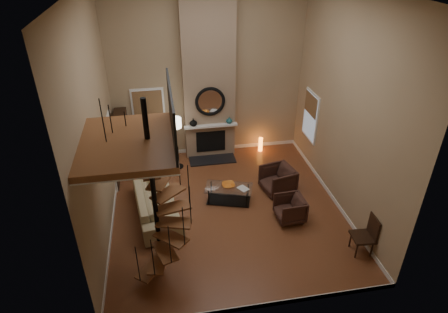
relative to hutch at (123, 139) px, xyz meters
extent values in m
cube|color=brown|center=(2.75, -2.76, -0.95)|extent=(6.00, 6.50, 0.01)
cube|color=tan|center=(2.75, 0.49, 1.80)|extent=(6.00, 0.02, 5.50)
cube|color=tan|center=(2.75, -6.01, 1.80)|extent=(6.00, 0.02, 5.50)
cube|color=tan|center=(-0.25, -2.76, 1.80)|extent=(0.02, 6.50, 5.50)
cube|color=tan|center=(5.75, -2.76, 1.80)|extent=(0.02, 6.50, 5.50)
cube|color=white|center=(2.75, 0.48, -0.89)|extent=(6.00, 0.02, 0.12)
cube|color=white|center=(2.75, -6.00, -0.89)|extent=(6.00, 0.02, 0.12)
cube|color=white|center=(-0.24, -2.76, -0.89)|extent=(0.02, 6.50, 0.12)
cube|color=white|center=(5.74, -2.76, -0.89)|extent=(0.02, 6.50, 0.12)
cube|color=#8F765D|center=(2.75, 0.30, 1.80)|extent=(1.60, 0.38, 5.50)
cube|color=black|center=(2.75, -0.19, -0.93)|extent=(1.50, 0.60, 0.04)
cube|color=black|center=(2.75, 0.10, -0.40)|extent=(0.95, 0.02, 0.72)
cube|color=white|center=(2.75, 0.02, 0.20)|extent=(1.70, 0.18, 0.06)
torus|color=black|center=(2.75, 0.08, 1.00)|extent=(0.94, 0.10, 0.94)
cylinder|color=white|center=(2.75, 0.09, 1.00)|extent=(0.80, 0.01, 0.80)
imported|color=black|center=(2.20, 0.06, 0.35)|extent=(0.24, 0.24, 0.25)
imported|color=#195258|center=(3.35, 0.06, 0.33)|extent=(0.20, 0.20, 0.21)
cube|color=white|center=(0.85, 0.47, 0.65)|extent=(1.02, 0.04, 1.52)
cube|color=#8C9EB2|center=(0.85, 0.44, 0.65)|extent=(0.90, 0.01, 1.40)
cube|color=olive|center=(0.85, 0.43, 0.86)|extent=(0.90, 0.01, 0.98)
cube|color=white|center=(5.73, -0.76, 0.65)|extent=(0.04, 1.02, 1.52)
cube|color=#8C9EB2|center=(5.70, -0.76, 0.65)|extent=(0.01, 0.90, 1.40)
cube|color=olive|center=(5.69, -0.76, 1.03)|extent=(0.01, 0.90, 0.63)
cube|color=white|center=(-0.22, -0.96, 0.10)|extent=(0.06, 1.05, 2.16)
cube|color=black|center=(-0.19, -0.96, 0.07)|extent=(0.05, 0.90, 2.05)
cube|color=#8C9EB2|center=(-0.16, -0.96, 0.50)|extent=(0.01, 0.60, 0.90)
cube|color=brown|center=(0.60, -4.56, 2.23)|extent=(1.70, 2.20, 0.12)
cube|color=white|center=(0.60, -4.56, 2.16)|extent=(1.70, 2.20, 0.03)
cube|color=black|center=(1.42, -4.56, 2.76)|extent=(0.04, 2.20, 0.94)
cylinder|color=black|center=(0.95, -4.56, 1.06)|extent=(0.10, 0.10, 4.02)
cube|color=brown|center=(0.73, -4.85, -0.69)|extent=(0.71, 0.78, 0.04)
cylinder|color=black|center=(0.50, -5.13, -0.22)|extent=(0.02, 0.02, 0.94)
cube|color=brown|center=(0.88, -4.92, -0.43)|extent=(0.46, 0.77, 0.04)
cylinder|color=black|center=(0.82, -5.27, 0.04)|extent=(0.02, 0.02, 0.94)
cube|color=brown|center=(1.06, -4.91, -0.17)|extent=(0.55, 0.79, 0.04)
cylinder|color=black|center=(1.17, -5.25, 0.30)|extent=(0.02, 0.02, 0.94)
cube|color=brown|center=(1.21, -4.81, 0.09)|extent=(0.75, 0.74, 0.04)
cylinder|color=black|center=(1.46, -5.06, 0.56)|extent=(0.02, 0.02, 0.94)
cube|color=brown|center=(1.29, -4.66, 0.35)|extent=(0.79, 0.53, 0.04)
cylinder|color=black|center=(1.64, -4.76, 0.82)|extent=(0.02, 0.02, 0.94)
cube|color=brown|center=(1.30, -4.49, 0.61)|extent=(0.77, 0.48, 0.04)
cylinder|color=black|center=(1.65, -4.41, 1.08)|extent=(0.02, 0.02, 0.94)
cube|color=brown|center=(1.22, -4.33, 0.87)|extent=(0.77, 0.72, 0.04)
cylinder|color=black|center=(1.50, -4.10, 1.34)|extent=(0.02, 0.02, 0.94)
cube|color=brown|center=(1.08, -4.23, 1.13)|extent=(0.58, 0.79, 0.04)
cylinder|color=black|center=(1.22, -3.90, 1.60)|extent=(0.02, 0.02, 0.94)
cube|color=brown|center=(0.91, -4.21, 1.39)|extent=(0.41, 0.75, 0.04)
cylinder|color=black|center=(0.87, -3.85, 1.86)|extent=(0.02, 0.02, 0.94)
cube|color=brown|center=(0.75, -4.27, 1.65)|extent=(0.68, 0.79, 0.04)
cylinder|color=black|center=(0.54, -3.97, 2.12)|extent=(0.02, 0.02, 0.94)
cube|color=brown|center=(0.63, -4.40, 1.91)|extent=(0.80, 0.64, 0.04)
cylinder|color=black|center=(0.31, -4.23, 2.38)|extent=(0.02, 0.02, 0.94)
cube|color=brown|center=(0.59, -4.56, 2.17)|extent=(0.72, 0.34, 0.04)
cylinder|color=black|center=(0.23, -4.56, 2.64)|extent=(0.02, 0.02, 0.94)
cube|color=black|center=(0.00, 0.00, 0.00)|extent=(0.37, 0.79, 1.77)
imported|color=tan|center=(0.89, -2.65, -0.55)|extent=(1.29, 2.60, 0.73)
imported|color=#3C231C|center=(4.41, -2.17, -0.60)|extent=(1.02, 1.00, 0.78)
imported|color=#3C231C|center=(4.32, -3.50, -0.60)|extent=(0.74, 0.72, 0.65)
cube|color=silver|center=(2.86, -2.45, -0.51)|extent=(1.40, 0.99, 0.02)
cube|color=black|center=(2.86, -2.45, -0.92)|extent=(1.27, 0.85, 0.02)
cylinder|color=black|center=(2.30, -2.50, -0.73)|extent=(0.04, 0.04, 0.47)
cylinder|color=black|center=(3.29, -2.81, -0.73)|extent=(0.04, 0.04, 0.47)
cylinder|color=black|center=(2.43, -2.08, -0.73)|extent=(0.04, 0.04, 0.47)
cylinder|color=black|center=(3.42, -2.39, -0.73)|extent=(0.04, 0.04, 0.47)
imported|color=orange|center=(2.86, -2.40, -0.45)|extent=(0.35, 0.35, 0.09)
imported|color=gray|center=(3.21, -2.60, -0.49)|extent=(0.34, 0.37, 0.03)
cylinder|color=black|center=(1.62, -0.40, -0.93)|extent=(0.33, 0.33, 0.03)
cylinder|color=black|center=(1.62, -0.40, -0.15)|extent=(0.04, 0.04, 1.43)
cylinder|color=#F2E5C6|center=(1.62, -0.40, 0.60)|extent=(0.37, 0.37, 0.30)
cylinder|color=orange|center=(4.45, 0.15, -0.70)|extent=(0.14, 0.14, 0.49)
cube|color=black|center=(5.52, -4.89, -0.51)|extent=(0.52, 0.52, 0.06)
cube|color=black|center=(5.73, -4.91, -0.25)|extent=(0.08, 0.47, 0.58)
cylinder|color=black|center=(5.33, -5.06, -0.74)|extent=(0.04, 0.04, 0.47)
cylinder|color=black|center=(5.69, -5.09, -0.74)|extent=(0.04, 0.04, 0.47)
cylinder|color=black|center=(5.36, -4.70, -0.74)|extent=(0.04, 0.04, 0.47)
cylinder|color=black|center=(5.72, -4.73, -0.74)|extent=(0.04, 0.04, 0.47)
camera|label=1|loc=(1.24, -10.85, 5.52)|focal=30.71mm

